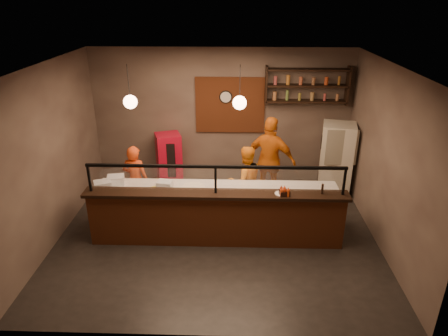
{
  "coord_description": "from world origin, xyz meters",
  "views": [
    {
      "loc": [
        0.34,
        -6.55,
        4.3
      ],
      "look_at": [
        0.13,
        0.3,
        1.27
      ],
      "focal_mm": 32.0,
      "sensor_mm": 36.0,
      "label": 1
    }
  ],
  "objects_px": {
    "red_cooler": "(169,160)",
    "pepper_mill": "(322,189)",
    "cook_mid": "(245,181)",
    "fridge": "(336,160)",
    "cook_left": "(136,180)",
    "pizza_dough": "(193,187)",
    "cook_right": "(270,161)",
    "wall_clock": "(226,97)",
    "condiment_caddy": "(284,193)"
  },
  "relations": [
    {
      "from": "cook_left",
      "to": "pizza_dough",
      "type": "xyz_separation_m",
      "value": [
        1.26,
        -0.59,
        0.16
      ]
    },
    {
      "from": "cook_mid",
      "to": "fridge",
      "type": "relative_size",
      "value": 0.9
    },
    {
      "from": "fridge",
      "to": "condiment_caddy",
      "type": "bearing_deg",
      "value": -110.91
    },
    {
      "from": "cook_mid",
      "to": "condiment_caddy",
      "type": "xyz_separation_m",
      "value": [
        0.65,
        -1.19,
        0.35
      ]
    },
    {
      "from": "red_cooler",
      "to": "pizza_dough",
      "type": "relative_size",
      "value": 2.93
    },
    {
      "from": "cook_mid",
      "to": "cook_right",
      "type": "relative_size",
      "value": 0.78
    },
    {
      "from": "cook_left",
      "to": "cook_mid",
      "type": "bearing_deg",
      "value": -170.41
    },
    {
      "from": "cook_left",
      "to": "cook_mid",
      "type": "distance_m",
      "value": 2.26
    },
    {
      "from": "cook_mid",
      "to": "red_cooler",
      "type": "bearing_deg",
      "value": -56.21
    },
    {
      "from": "pepper_mill",
      "to": "condiment_caddy",
      "type": "bearing_deg",
      "value": -172.71
    },
    {
      "from": "wall_clock",
      "to": "red_cooler",
      "type": "xyz_separation_m",
      "value": [
        -1.34,
        -0.31,
        -1.45
      ]
    },
    {
      "from": "wall_clock",
      "to": "cook_mid",
      "type": "height_order",
      "value": "wall_clock"
    },
    {
      "from": "cook_left",
      "to": "fridge",
      "type": "relative_size",
      "value": 0.89
    },
    {
      "from": "condiment_caddy",
      "to": "pizza_dough",
      "type": "bearing_deg",
      "value": 160.32
    },
    {
      "from": "red_cooler",
      "to": "condiment_caddy",
      "type": "xyz_separation_m",
      "value": [
        2.44,
        -2.52,
        0.46
      ]
    },
    {
      "from": "red_cooler",
      "to": "pepper_mill",
      "type": "height_order",
      "value": "red_cooler"
    },
    {
      "from": "cook_mid",
      "to": "red_cooler",
      "type": "relative_size",
      "value": 1.17
    },
    {
      "from": "wall_clock",
      "to": "fridge",
      "type": "bearing_deg",
      "value": -14.78
    },
    {
      "from": "red_cooler",
      "to": "cook_mid",
      "type": "bearing_deg",
      "value": -55.35
    },
    {
      "from": "cook_left",
      "to": "cook_mid",
      "type": "height_order",
      "value": "cook_mid"
    },
    {
      "from": "pizza_dough",
      "to": "cook_right",
      "type": "bearing_deg",
      "value": 37.14
    },
    {
      "from": "cook_right",
      "to": "pepper_mill",
      "type": "height_order",
      "value": "cook_right"
    },
    {
      "from": "wall_clock",
      "to": "cook_left",
      "type": "distance_m",
      "value": 2.8
    },
    {
      "from": "cook_mid",
      "to": "pepper_mill",
      "type": "relative_size",
      "value": 8.09
    },
    {
      "from": "wall_clock",
      "to": "cook_mid",
      "type": "relative_size",
      "value": 0.2
    },
    {
      "from": "red_cooler",
      "to": "pepper_mill",
      "type": "bearing_deg",
      "value": -56.82
    },
    {
      "from": "cook_left",
      "to": "cook_right",
      "type": "bearing_deg",
      "value": -158.88
    },
    {
      "from": "cook_right",
      "to": "red_cooler",
      "type": "xyz_separation_m",
      "value": [
        -2.33,
        0.75,
        -0.32
      ]
    },
    {
      "from": "pizza_dough",
      "to": "condiment_caddy",
      "type": "height_order",
      "value": "condiment_caddy"
    },
    {
      "from": "cook_left",
      "to": "pizza_dough",
      "type": "height_order",
      "value": "cook_left"
    },
    {
      "from": "red_cooler",
      "to": "pepper_mill",
      "type": "xyz_separation_m",
      "value": [
        3.1,
        -2.43,
        0.51
      ]
    },
    {
      "from": "pizza_dough",
      "to": "pepper_mill",
      "type": "distance_m",
      "value": 2.39
    },
    {
      "from": "pizza_dough",
      "to": "cook_left",
      "type": "bearing_deg",
      "value": 154.78
    },
    {
      "from": "cook_right",
      "to": "fridge",
      "type": "height_order",
      "value": "cook_right"
    },
    {
      "from": "pizza_dough",
      "to": "condiment_caddy",
      "type": "distance_m",
      "value": 1.77
    },
    {
      "from": "wall_clock",
      "to": "pepper_mill",
      "type": "xyz_separation_m",
      "value": [
        1.76,
        -2.74,
        -0.95
      ]
    },
    {
      "from": "wall_clock",
      "to": "red_cooler",
      "type": "bearing_deg",
      "value": -166.96
    },
    {
      "from": "cook_mid",
      "to": "pizza_dough",
      "type": "height_order",
      "value": "cook_mid"
    },
    {
      "from": "fridge",
      "to": "cook_right",
      "type": "bearing_deg",
      "value": -152.99
    },
    {
      "from": "fridge",
      "to": "pizza_dough",
      "type": "relative_size",
      "value": 3.82
    },
    {
      "from": "wall_clock",
      "to": "cook_left",
      "type": "relative_size",
      "value": 0.2
    },
    {
      "from": "wall_clock",
      "to": "fridge",
      "type": "distance_m",
      "value": 2.88
    },
    {
      "from": "fridge",
      "to": "pepper_mill",
      "type": "bearing_deg",
      "value": -97.5
    },
    {
      "from": "wall_clock",
      "to": "fridge",
      "type": "relative_size",
      "value": 0.18
    },
    {
      "from": "cook_mid",
      "to": "red_cooler",
      "type": "xyz_separation_m",
      "value": [
        -1.79,
        1.33,
        -0.11
      ]
    },
    {
      "from": "cook_mid",
      "to": "red_cooler",
      "type": "distance_m",
      "value": 2.23
    },
    {
      "from": "cook_left",
      "to": "cook_right",
      "type": "height_order",
      "value": "cook_right"
    },
    {
      "from": "fridge",
      "to": "condiment_caddy",
      "type": "xyz_separation_m",
      "value": [
        -1.4,
        -2.17,
        0.27
      ]
    },
    {
      "from": "cook_right",
      "to": "pizza_dough",
      "type": "xyz_separation_m",
      "value": [
        -1.54,
        -1.17,
        -0.06
      ]
    },
    {
      "from": "fridge",
      "to": "pizza_dough",
      "type": "xyz_separation_m",
      "value": [
        -3.06,
        -1.58,
        0.06
      ]
    }
  ]
}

